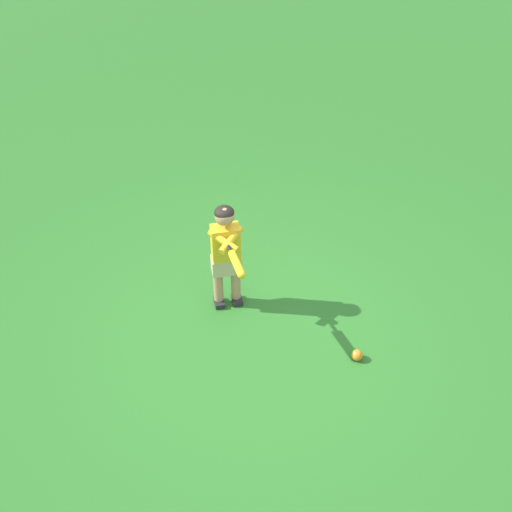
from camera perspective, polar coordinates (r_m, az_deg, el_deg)
The scene contains 3 objects.
ground_plane at distance 5.43m, azimuth 0.43°, elevation -7.54°, with size 40.00×40.00×0.00m, color #2D7528.
child_batter at distance 5.30m, azimuth -2.82°, elevation 0.57°, with size 0.77×0.33×1.08m.
play_ball_midfield at distance 5.28m, azimuth 9.57°, elevation -9.26°, with size 0.10×0.10×0.10m, color orange.
Camera 1 is at (3.33, -1.71, 3.93)m, focal length 42.15 mm.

